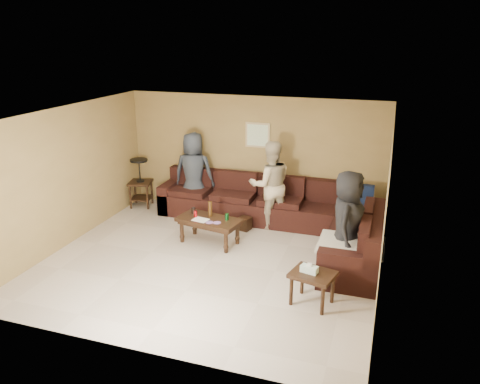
{
  "coord_description": "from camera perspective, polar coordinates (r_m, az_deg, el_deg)",
  "views": [
    {
      "loc": [
        2.72,
        -6.68,
        3.7
      ],
      "look_at": [
        0.25,
        0.85,
        1.0
      ],
      "focal_mm": 35.0,
      "sensor_mm": 36.0,
      "label": 1
    }
  ],
  "objects": [
    {
      "name": "coffee_table",
      "position": [
        8.61,
        -3.78,
        -3.7
      ],
      "size": [
        1.24,
        0.78,
        0.76
      ],
      "rotation": [
        0.0,
        0.0,
        -0.18
      ],
      "color": "black",
      "rests_on": "ground"
    },
    {
      "name": "sectional_sofa",
      "position": [
        9.06,
        4.71,
        -3.1
      ],
      "size": [
        4.65,
        2.9,
        0.97
      ],
      "color": "black",
      "rests_on": "ground"
    },
    {
      "name": "side_table_right",
      "position": [
        6.8,
        8.79,
        -10.23
      ],
      "size": [
        0.7,
        0.62,
        0.64
      ],
      "rotation": [
        0.0,
        0.0,
        -0.24
      ],
      "color": "black",
      "rests_on": "ground"
    },
    {
      "name": "person_left",
      "position": [
        10.01,
        -5.66,
        2.33
      ],
      "size": [
        0.92,
        0.66,
        1.75
      ],
      "primitive_type": "imported",
      "rotation": [
        0.0,
        0.0,
        3.27
      ],
      "color": "#2A313B",
      "rests_on": "ground"
    },
    {
      "name": "end_table_left",
      "position": [
        10.6,
        -12.05,
        1.22
      ],
      "size": [
        0.58,
        0.58,
        1.09
      ],
      "rotation": [
        0.0,
        0.0,
        0.25
      ],
      "color": "black",
      "rests_on": "ground"
    },
    {
      "name": "person_middle",
      "position": [
        9.2,
        3.71,
        0.9
      ],
      "size": [
        1.06,
        0.98,
        1.75
      ],
      "primitive_type": "imported",
      "rotation": [
        0.0,
        0.0,
        3.62
      ],
      "color": "#BDAE8C",
      "rests_on": "ground"
    },
    {
      "name": "waste_bin",
      "position": [
        9.26,
        0.58,
        -3.86
      ],
      "size": [
        0.26,
        0.26,
        0.26
      ],
      "primitive_type": "cube",
      "rotation": [
        0.0,
        0.0,
        -0.24
      ],
      "color": "black",
      "rests_on": "ground"
    },
    {
      "name": "wall_art",
      "position": [
        9.73,
        2.16,
        6.94
      ],
      "size": [
        0.52,
        0.04,
        0.52
      ],
      "color": "tan",
      "rests_on": "ground"
    },
    {
      "name": "room",
      "position": [
        7.49,
        -3.85,
        3.0
      ],
      "size": [
        5.6,
        5.5,
        2.5
      ],
      "color": "#B3A798",
      "rests_on": "ground"
    },
    {
      "name": "person_right",
      "position": [
        7.63,
        12.93,
        -3.62
      ],
      "size": [
        0.6,
        0.87,
        1.7
      ],
      "primitive_type": "imported",
      "rotation": [
        0.0,
        0.0,
        1.5
      ],
      "color": "black",
      "rests_on": "ground"
    }
  ]
}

